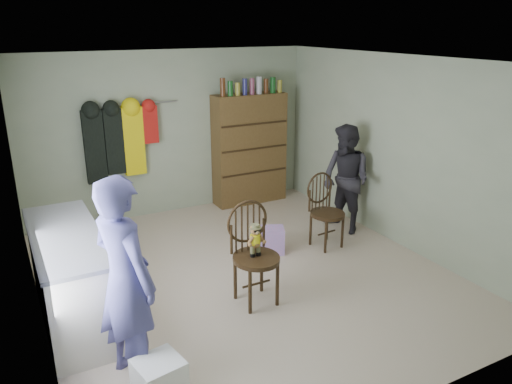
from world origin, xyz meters
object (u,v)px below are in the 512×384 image
counter (71,277)px  chair_far (325,208)px  chair_front (253,248)px  dresser (249,148)px

counter → chair_far: chair_far is taller
chair_front → dresser: (1.42, 2.84, 0.30)m
chair_far → dresser: (-0.07, 2.03, 0.38)m
chair_far → chair_front: bearing=-157.6°
chair_front → chair_far: 1.70m
chair_far → dresser: 2.07m
chair_far → counter: bearing=178.9°
chair_far → dresser: dresser is taller
chair_front → counter: bearing=162.3°
chair_front → chair_far: bearing=27.4°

